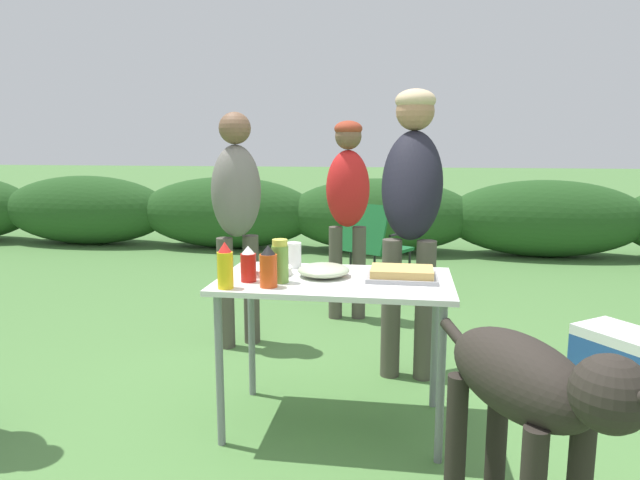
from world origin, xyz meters
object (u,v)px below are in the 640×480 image
Objects in this scene: standing_person_in_olive_jacket at (412,195)px; standing_person_in_dark_puffer at (348,198)px; plate_stack at (269,271)px; mixing_bowl at (324,270)px; hot_sauce_bottle at (268,267)px; mustard_bottle at (225,266)px; ketchup_bottle at (248,265)px; standing_person_in_navy_coat at (237,208)px; paper_cup_stack at (294,255)px; dog at (529,394)px; food_tray at (402,274)px; camp_chair_green_behind_table at (374,242)px; cooler_box at (623,360)px; folding_table at (335,294)px; relish_jar at (280,262)px.

standing_person_in_olive_jacket is 1.10× the size of standing_person_in_dark_puffer.
plate_stack is 0.13× the size of standing_person_in_olive_jacket.
mixing_bowl is 0.89m from standing_person_in_olive_jacket.
hot_sauce_bottle is 0.12× the size of standing_person_in_dark_puffer.
mustard_bottle is (-0.13, -0.29, 0.08)m from plate_stack.
standing_person_in_olive_jacket is (0.75, 0.88, 0.25)m from ketchup_bottle.
standing_person_in_navy_coat is (-0.33, 1.28, 0.11)m from mustard_bottle.
plate_stack is 1.70× the size of paper_cup_stack.
standing_person_in_navy_coat is at bearing 109.18° from ketchup_bottle.
mixing_bowl is at bearing -73.32° from dog.
mixing_bowl is 0.16× the size of standing_person_in_navy_coat.
standing_person_in_navy_coat is at bearing 112.68° from hot_sauce_bottle.
food_tray is 0.40× the size of camp_chair_green_behind_table.
standing_person_in_dark_puffer is 1.85× the size of camp_chair_green_behind_table.
mustard_bottle reaches higher than mixing_bowl.
plate_stack is 0.38× the size of cooler_box.
camp_chair_green_behind_table reaches higher than cooler_box.
camp_chair_green_behind_table is at bearing 22.05° from standing_person_in_navy_coat.
folding_table reaches higher than cooler_box.
standing_person_in_olive_jacket reaches higher than standing_person_in_navy_coat.
dog is at bearing -89.62° from standing_person_in_navy_coat.
folding_table is 1.77m from standing_person_in_dark_puffer.
cooler_box is at bearing -49.18° from standing_person_in_navy_coat.
ketchup_bottle is at bearing 64.73° from mustard_bottle.
hot_sauce_bottle is at bearing -119.70° from standing_person_in_olive_jacket.
ketchup_bottle is at bearing 142.93° from hot_sauce_bottle.
plate_stack reaches higher than cooler_box.
standing_person_in_olive_jacket reaches higher than hot_sauce_bottle.
folding_table is 3.35× the size of food_tray.
folding_table is at bearing -74.22° from dog.
relish_jar reaches higher than plate_stack.
paper_cup_stack is (-0.55, 0.18, 0.04)m from food_tray.
cooler_box is at bearing 24.22° from mustard_bottle.
folding_table is at bearing -92.57° from standing_person_in_navy_coat.
camp_chair_green_behind_table is (0.37, 2.55, -0.29)m from plate_stack.
paper_cup_stack is 0.08× the size of standing_person_in_navy_coat.
dog is (0.38, -1.53, -0.51)m from standing_person_in_olive_jacket.
relish_jar reaches higher than cooler_box.
dog is at bearing -47.29° from camp_chair_green_behind_table.
camp_chair_green_behind_table is at bearing 89.06° from folding_table.
mixing_bowl is at bearing -0.01° from plate_stack.
paper_cup_stack is 0.86m from standing_person_in_olive_jacket.
standing_person_in_navy_coat reaches higher than dog.
hot_sauce_bottle is 0.33× the size of cooler_box.
food_tray is at bearing 5.13° from folding_table.
standing_person_in_dark_puffer reaches higher than camp_chair_green_behind_table.
ketchup_bottle is 2.76m from camp_chair_green_behind_table.
dog is 3.43m from camp_chair_green_behind_table.
relish_jar is 0.13× the size of standing_person_in_navy_coat.
food_tray is at bearing -53.00° from camp_chair_green_behind_table.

